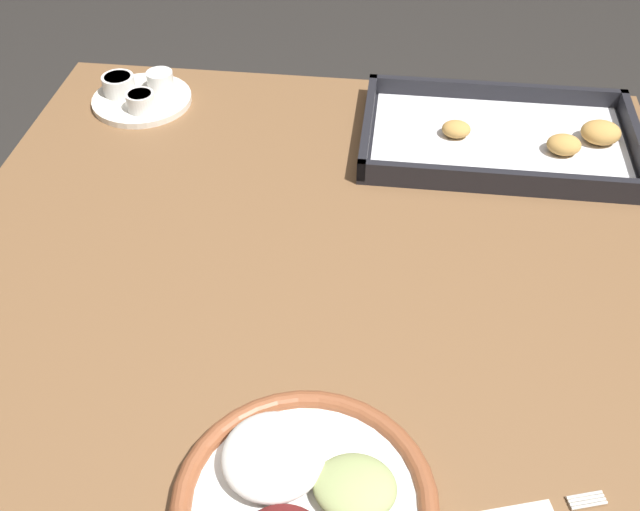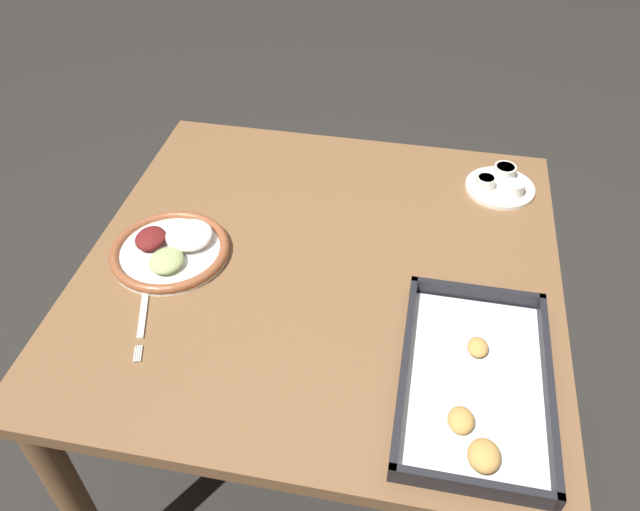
# 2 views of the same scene
# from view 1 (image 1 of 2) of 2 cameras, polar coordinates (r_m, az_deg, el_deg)

# --- Properties ---
(dining_table) EXTENTS (0.95, 0.95, 0.70)m
(dining_table) POSITION_cam_1_polar(r_m,az_deg,el_deg) (0.99, -0.59, -5.79)
(dining_table) COLOR brown
(dining_table) RESTS_ON ground_plane
(dinner_plate) EXTENTS (0.24, 0.24, 0.05)m
(dinner_plate) POSITION_cam_1_polar(r_m,az_deg,el_deg) (0.71, -1.33, -17.94)
(dinner_plate) COLOR white
(dinner_plate) RESTS_ON dining_table
(saucer_plate) EXTENTS (0.16, 0.16, 0.04)m
(saucer_plate) POSITION_cam_1_polar(r_m,az_deg,el_deg) (1.26, -13.57, 11.86)
(saucer_plate) COLOR white
(saucer_plate) RESTS_ON dining_table
(baking_tray) EXTENTS (0.40, 0.25, 0.04)m
(baking_tray) POSITION_cam_1_polar(r_m,az_deg,el_deg) (1.16, 14.04, 8.66)
(baking_tray) COLOR black
(baking_tray) RESTS_ON dining_table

